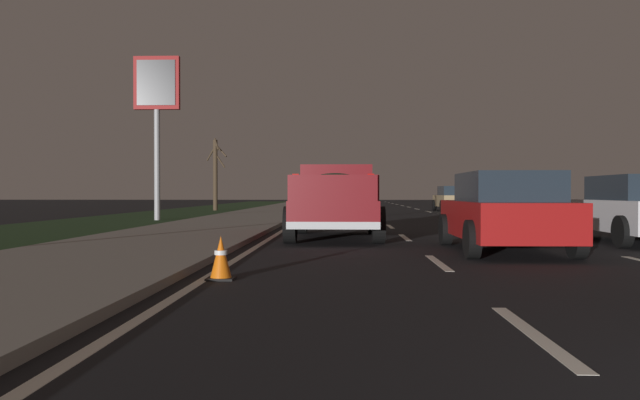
{
  "coord_description": "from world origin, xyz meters",
  "views": [
    {
      "loc": [
        -2.56,
        3.29,
        1.15
      ],
      "look_at": [
        15.42,
        3.96,
        0.94
      ],
      "focal_mm": 36.7,
      "sensor_mm": 36.0,
      "label": 1
    }
  ],
  "objects": [
    {
      "name": "bare_tree_far",
      "position": [
        38.96,
        11.54,
        2.43
      ],
      "size": [
        1.38,
        1.53,
        4.64
      ],
      "color": "#423323",
      "rests_on": "ground"
    },
    {
      "name": "sedan_white",
      "position": [
        12.57,
        -3.36,
        0.78
      ],
      "size": [
        4.4,
        2.02,
        1.54
      ],
      "color": "silver",
      "rests_on": "ground"
    },
    {
      "name": "pickup_truck",
      "position": [
        14.02,
        3.5,
        0.98
      ],
      "size": [
        5.44,
        2.32,
        1.87
      ],
      "color": "maroon",
      "rests_on": "ground"
    },
    {
      "name": "grass_verge",
      "position": [
        27.0,
        12.45,
        0.0
      ],
      "size": [
        108.0,
        6.0,
        0.01
      ],
      "primitive_type": "cube",
      "color": "#1E3819",
      "rests_on": "ground"
    },
    {
      "name": "sedan_silver",
      "position": [
        22.82,
        -3.73,
        0.78
      ],
      "size": [
        4.42,
        2.06,
        1.54
      ],
      "color": "#B2B5BA",
      "rests_on": "ground"
    },
    {
      "name": "sedan_red",
      "position": [
        10.27,
        0.17,
        0.78
      ],
      "size": [
        4.4,
        2.02,
        1.54
      ],
      "color": "maroon",
      "rests_on": "ground"
    },
    {
      "name": "traffic_cone_near",
      "position": [
        6.0,
        4.92,
        0.28
      ],
      "size": [
        0.36,
        0.36,
        0.58
      ],
      "color": "black",
      "rests_on": "ground"
    },
    {
      "name": "gas_price_sign",
      "position": [
        24.29,
        11.07,
        5.1
      ],
      "size": [
        0.27,
        1.9,
        6.79
      ],
      "color": "#99999E",
      "rests_on": "ground"
    },
    {
      "name": "sedan_tan",
      "position": [
        38.02,
        -3.4,
        0.78
      ],
      "size": [
        4.43,
        2.07,
        1.54
      ],
      "color": "#9E845B",
      "rests_on": "ground"
    },
    {
      "name": "ground",
      "position": [
        27.0,
        0.0,
        0.0
      ],
      "size": [
        144.0,
        144.0,
        0.0
      ],
      "primitive_type": "plane",
      "color": "black"
    },
    {
      "name": "sidewalk_shoulder",
      "position": [
        27.0,
        7.45,
        0.06
      ],
      "size": [
        108.0,
        4.0,
        0.12
      ],
      "primitive_type": "cube",
      "color": "gray",
      "rests_on": "ground"
    },
    {
      "name": "lane_markings",
      "position": [
        30.09,
        3.01,
        0.0
      ],
      "size": [
        108.0,
        7.04,
        0.01
      ],
      "color": "silver",
      "rests_on": "ground"
    }
  ]
}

